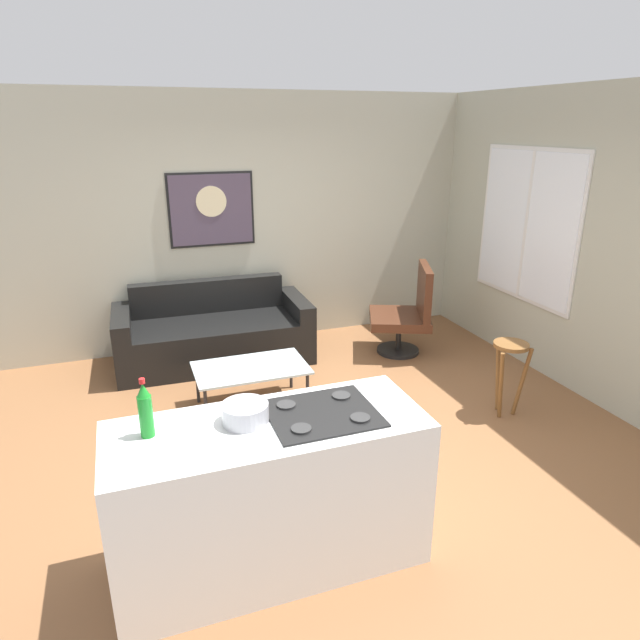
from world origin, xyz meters
name	(u,v)px	position (x,y,z in m)	size (l,w,h in m)	color
ground	(321,440)	(0.00, 0.00, -0.02)	(6.40, 6.40, 0.04)	brown
back_wall	(248,222)	(0.00, 2.42, 1.40)	(6.40, 0.05, 2.80)	#B1B09A
right_wall	(572,242)	(2.62, 0.30, 1.40)	(0.05, 6.40, 2.80)	#AEAE98
couch	(214,335)	(-0.54, 1.93, 0.29)	(2.06, 0.95, 0.82)	black
coffee_table	(251,370)	(-0.40, 0.73, 0.37)	(1.00, 0.60, 0.40)	silver
armchair	(408,313)	(1.54, 1.40, 0.47)	(0.86, 0.88, 1.01)	black
bar_stool	(509,361)	(1.68, -0.16, 0.51)	(0.35, 0.34, 0.68)	brown
kitchen_counter	(271,494)	(-0.73, -1.17, 0.46)	(1.75, 0.68, 0.94)	white
soda_bottle	(145,410)	(-1.35, -1.08, 1.07)	(0.07, 0.07, 0.33)	#1B8A27
mixing_bowl	(245,413)	(-0.84, -1.11, 0.97)	(0.26, 0.26, 0.11)	silver
wall_painting	(212,209)	(-0.41, 2.38, 1.57)	(0.93, 0.03, 0.80)	black
window	(527,226)	(2.59, 0.90, 1.46)	(0.03, 1.48, 1.56)	silver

